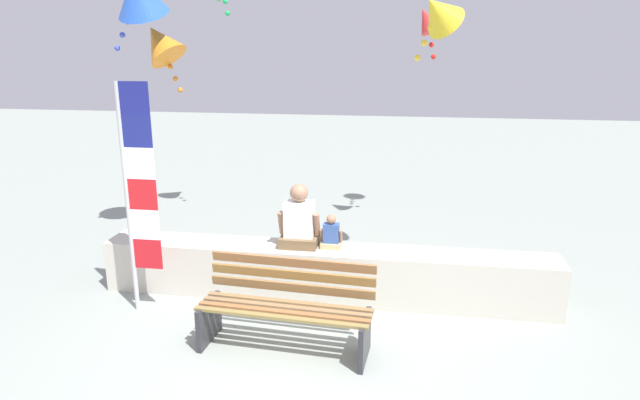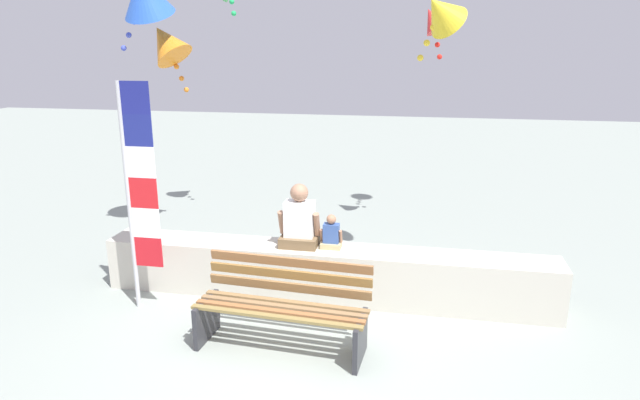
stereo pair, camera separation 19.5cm
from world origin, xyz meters
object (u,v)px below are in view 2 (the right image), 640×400
object	(u,v)px
flag_banner	(137,186)
person_adult	(300,222)
park_bench	(283,308)
kite_red	(433,21)
kite_yellow	(440,12)
person_child	(331,235)
kite_orange	(166,42)

from	to	relation	value
flag_banner	person_adult	bearing A→B (deg)	22.76
park_bench	kite_red	world-z (taller)	kite_red
park_bench	person_adult	size ratio (longest dim) A/B	2.31
kite_red	kite_yellow	distance (m)	1.74
park_bench	flag_banner	world-z (taller)	flag_banner
person_child	flag_banner	bearing A→B (deg)	-161.16
person_child	flag_banner	size ratio (longest dim) A/B	0.16
kite_red	kite_orange	distance (m)	3.98
person_child	kite_orange	xyz separation A→B (m)	(-2.79, 1.70, 2.24)
person_child	kite_orange	world-z (taller)	kite_orange
flag_banner	kite_yellow	size ratio (longest dim) A/B	2.93
park_bench	kite_red	size ratio (longest dim) A/B	2.20
kite_yellow	kite_orange	xyz separation A→B (m)	(-3.93, 0.83, -0.34)
flag_banner	kite_yellow	world-z (taller)	kite_yellow
park_bench	flag_banner	bearing A→B (deg)	163.72
park_bench	kite_orange	bearing A→B (deg)	130.52
kite_red	kite_yellow	bearing A→B (deg)	-87.56
person_child	person_adult	bearing A→B (deg)	-179.93
kite_red	kite_orange	bearing A→B (deg)	-166.86
park_bench	person_child	xyz separation A→B (m)	(0.28, 1.23, 0.38)
park_bench	kite_yellow	size ratio (longest dim) A/B	1.99
person_adult	kite_red	size ratio (longest dim) A/B	0.95
flag_banner	kite_red	world-z (taller)	kite_red
person_adult	kite_orange	world-z (taller)	kite_orange
park_bench	kite_orange	world-z (taller)	kite_orange
park_bench	person_child	size ratio (longest dim) A/B	4.31
person_adult	kite_red	world-z (taller)	kite_red
person_child	flag_banner	world-z (taller)	flag_banner
kite_red	kite_orange	xyz separation A→B (m)	(-3.86, -0.90, -0.31)
flag_banner	kite_yellow	xyz separation A→B (m)	(3.23, 1.57, 1.90)
park_bench	person_child	bearing A→B (deg)	77.13
person_adult	kite_red	distance (m)	3.84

